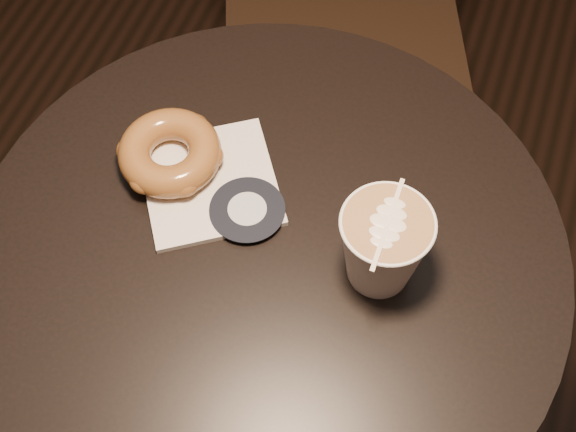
{
  "coord_description": "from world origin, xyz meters",
  "views": [
    {
      "loc": [
        0.17,
        -0.4,
        1.57
      ],
      "look_at": [
        0.01,
        0.03,
        0.79
      ],
      "focal_mm": 50.0,
      "sensor_mm": 36.0,
      "label": 1
    }
  ],
  "objects": [
    {
      "name": "latte_cup",
      "position": [
        0.13,
        0.02,
        0.81
      ],
      "size": [
        0.1,
        0.1,
        0.11
      ],
      "primitive_type": null,
      "color": "white",
      "rests_on": "cafe_table"
    },
    {
      "name": "cafe_table",
      "position": [
        0.0,
        0.0,
        0.55
      ],
      "size": [
        0.7,
        0.7,
        0.75
      ],
      "color": "black",
      "rests_on": "ground"
    },
    {
      "name": "doughnut",
      "position": [
        -0.15,
        0.07,
        0.78
      ],
      "size": [
        0.12,
        0.12,
        0.04
      ],
      "primitive_type": "torus",
      "color": "brown",
      "rests_on": "pastry_bag"
    },
    {
      "name": "pastry_bag",
      "position": [
        -0.1,
        0.06,
        0.75
      ],
      "size": [
        0.22,
        0.22,
        0.01
      ],
      "primitive_type": "cube",
      "rotation": [
        0.0,
        0.0,
        0.59
      ],
      "color": "silver",
      "rests_on": "cafe_table"
    }
  ]
}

